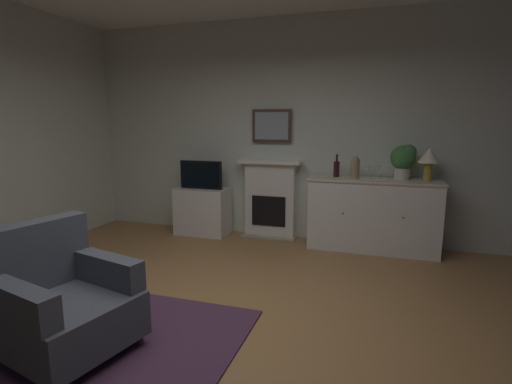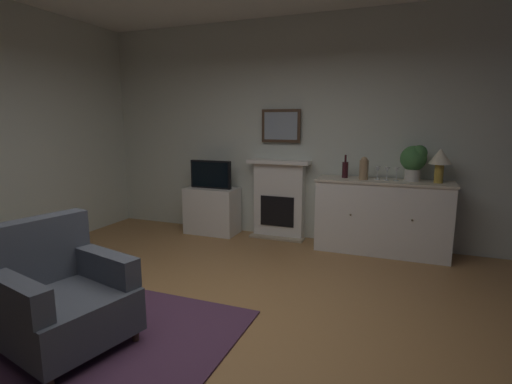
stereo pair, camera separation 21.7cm
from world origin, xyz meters
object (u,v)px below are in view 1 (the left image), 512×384
object	(u,v)px
wine_bottle	(336,169)
wine_glass_right	(387,170)
table_lamp	(429,158)
wine_glass_center	(378,169)
framed_picture	(272,126)
fireplace_unit	(270,199)
vase_decorative	(355,168)
wine_glass_left	(368,169)
potted_plant_fern	(16,251)
tv_cabinet	(203,211)
sideboard_cabinet	(373,215)
armchair	(61,302)
tv_set	(201,175)
potted_plant_small	(404,159)

from	to	relation	value
wine_bottle	wine_glass_right	xyz separation A→B (m)	(0.62, -0.04, 0.01)
table_lamp	wine_glass_center	xyz separation A→B (m)	(-0.57, -0.00, -0.16)
wine_bottle	framed_picture	bearing A→B (deg)	168.59
fireplace_unit	vase_decorative	world-z (taller)	vase_decorative
wine_glass_left	wine_bottle	bearing A→B (deg)	175.75
fireplace_unit	wine_glass_left	size ratio (longest dim) A/B	6.67
vase_decorative	fireplace_unit	bearing A→B (deg)	168.86
wine_glass_left	potted_plant_fern	distance (m)	4.14
framed_picture	tv_cabinet	size ratio (longest dim) A/B	0.73
sideboard_cabinet	wine_bottle	bearing A→B (deg)	175.49
potted_plant_fern	table_lamp	bearing A→B (deg)	25.17
wine_glass_center	vase_decorative	xyz separation A→B (m)	(-0.27, -0.05, 0.02)
vase_decorative	armchair	xyz separation A→B (m)	(-1.78, -2.94, -0.68)
wine_glass_center	potted_plant_fern	world-z (taller)	wine_glass_center
wine_bottle	armchair	bearing A→B (deg)	-117.03
fireplace_unit	framed_picture	world-z (taller)	framed_picture
tv_set	potted_plant_small	bearing A→B (deg)	1.14
framed_picture	table_lamp	xyz separation A→B (m)	(1.99, -0.22, -0.36)
wine_glass_left	tv_set	bearing A→B (deg)	-179.59
fireplace_unit	table_lamp	xyz separation A→B (m)	(1.99, -0.18, 0.65)
fireplace_unit	sideboard_cabinet	distance (m)	1.41
armchair	fireplace_unit	bearing A→B (deg)	78.76
fireplace_unit	framed_picture	xyz separation A→B (m)	(-0.00, 0.05, 1.01)
wine_glass_center	vase_decorative	bearing A→B (deg)	-170.05
sideboard_cabinet	armchair	distance (m)	3.61
framed_picture	table_lamp	distance (m)	2.04
sideboard_cabinet	potted_plant_small	distance (m)	0.79
sideboard_cabinet	tv_cabinet	bearing A→B (deg)	179.64
potted_plant_small	wine_glass_center	bearing A→B (deg)	-170.71
potted_plant_fern	tv_set	bearing A→B (deg)	57.61
sideboard_cabinet	fireplace_unit	bearing A→B (deg)	172.74
vase_decorative	tv_cabinet	bearing A→B (deg)	178.25
framed_picture	sideboard_cabinet	size ratio (longest dim) A/B	0.34
fireplace_unit	tv_set	xyz separation A→B (m)	(-0.98, -0.19, 0.32)
vase_decorative	tv_set	size ratio (longest dim) A/B	0.45
wine_glass_right	potted_plant_small	size ratio (longest dim) A/B	0.38
wine_glass_right	armchair	distance (m)	3.75
tv_set	framed_picture	bearing A→B (deg)	13.31
fireplace_unit	framed_picture	size ratio (longest dim) A/B	2.00
framed_picture	tv_set	world-z (taller)	framed_picture
framed_picture	wine_glass_center	world-z (taller)	framed_picture
wine_glass_left	potted_plant_small	bearing A→B (deg)	5.26
wine_glass_left	tv_cabinet	distance (m)	2.39
wine_glass_left	armchair	distance (m)	3.64
wine_glass_left	potted_plant_small	xyz separation A→B (m)	(0.40, 0.04, 0.13)
table_lamp	wine_glass_right	size ratio (longest dim) A/B	2.42
wine_glass_left	vase_decorative	bearing A→B (deg)	-159.85
sideboard_cabinet	wine_bottle	xyz separation A→B (m)	(-0.47, 0.04, 0.57)
wine_glass_center	potted_plant_fern	xyz separation A→B (m)	(-3.65, -1.98, -0.78)
wine_glass_right	tv_set	distance (m)	2.51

